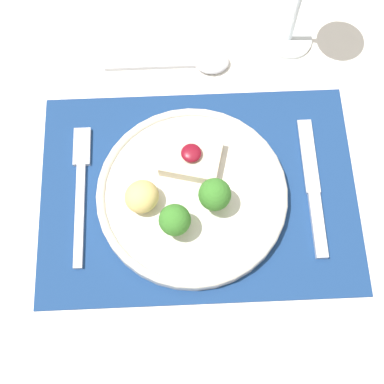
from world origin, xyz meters
The scene contains 7 objects.
ground_plane centered at (0.00, 0.00, 0.00)m, with size 8.00×8.00×0.00m, color gray.
dining_table centered at (0.00, 0.00, 0.69)m, with size 1.35×1.30×0.77m.
placemat centered at (0.00, 0.00, 0.77)m, with size 0.44×0.31×0.00m, color navy.
dinner_plate centered at (-0.01, -0.01, 0.79)m, with size 0.26×0.26×0.07m.
fork centered at (-0.16, 0.02, 0.78)m, with size 0.02×0.21×0.01m.
knife centered at (0.16, -0.01, 0.78)m, with size 0.02×0.21×0.01m.
spoon centered at (0.01, 0.21, 0.78)m, with size 0.19×0.04×0.02m.
Camera 1 is at (-0.02, -0.27, 1.47)m, focal length 50.00 mm.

